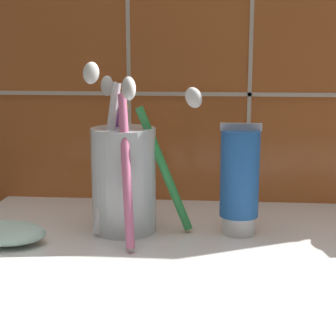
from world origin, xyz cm
name	(u,v)px	position (x,y,z in cm)	size (l,w,h in cm)	color
sink_counter	(240,265)	(0.00, 0.00, 1.00)	(60.79, 39.88, 2.00)	white
tile_wall_backsplash	(238,53)	(0.01, 20.18, 20.92)	(70.79, 1.72, 41.83)	#C6662D
toothbrush_cup	(124,175)	(-12.32, 6.46, 8.20)	(12.52, 17.13, 18.36)	silver
toothpaste_tube	(243,181)	(0.41, 6.48, 7.86)	(4.33, 4.12, 11.95)	white
soap_bar	(4,233)	(-23.85, 1.12, 3.14)	(8.62, 5.43, 2.28)	silver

